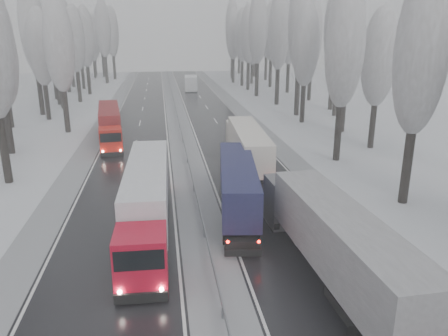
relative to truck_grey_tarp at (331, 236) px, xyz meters
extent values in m
cube|color=black|center=(-0.49, 23.58, -2.37)|extent=(7.50, 200.00, 0.03)
cube|color=black|center=(-10.99, 23.58, -2.37)|extent=(7.50, 200.00, 0.03)
cube|color=gray|center=(-5.74, 23.58, -2.37)|extent=(3.00, 200.00, 0.04)
cube|color=gray|center=(4.46, 23.58, -2.37)|extent=(2.40, 200.00, 0.04)
cube|color=gray|center=(-15.94, 23.58, -2.37)|extent=(2.40, 200.00, 0.04)
cube|color=slate|center=(-5.74, 23.58, -1.79)|extent=(0.06, 200.00, 0.32)
cube|color=slate|center=(-5.74, 21.58, -2.09)|extent=(0.12, 0.12, 0.60)
cube|color=slate|center=(-5.74, 53.58, -2.09)|extent=(0.12, 0.12, 0.60)
cylinder|color=black|center=(9.30, 9.24, 0.42)|extent=(0.68, 0.68, 5.60)
ellipsoid|color=gray|center=(9.30, 9.24, 8.42)|extent=(3.60, 3.60, 11.45)
cylinder|color=black|center=(8.77, 20.61, 0.42)|extent=(0.68, 0.68, 5.62)
ellipsoid|color=gray|center=(8.77, 20.61, 8.45)|extent=(3.60, 3.60, 11.48)
cylinder|color=black|center=(14.28, 24.61, 0.08)|extent=(0.64, 0.64, 4.94)
ellipsoid|color=gray|center=(14.28, 24.61, 7.14)|extent=(3.60, 3.60, 10.09)
cylinder|color=black|center=(12.16, 28.74, 0.28)|extent=(0.66, 0.66, 5.32)
ellipsoid|color=gray|center=(12.16, 28.74, 7.88)|extent=(3.60, 3.60, 10.88)
cylinder|color=black|center=(14.38, 32.74, 0.77)|extent=(0.72, 0.72, 6.31)
ellipsoid|color=gray|center=(14.38, 32.74, 9.79)|extent=(3.60, 3.60, 12.90)
cylinder|color=black|center=(11.28, 39.18, 0.30)|extent=(0.67, 0.67, 5.38)
ellipsoid|color=gray|center=(11.28, 39.18, 7.98)|extent=(3.60, 3.60, 10.98)
cylinder|color=black|center=(17.57, 43.18, -0.09)|extent=(0.62, 0.62, 4.59)
ellipsoid|color=gray|center=(17.57, 43.18, 6.48)|extent=(3.60, 3.60, 9.39)
cylinder|color=black|center=(12.16, 44.60, 1.09)|extent=(0.76, 0.76, 6.95)
ellipsoid|color=gray|center=(12.16, 44.60, 11.01)|extent=(3.60, 3.60, 14.19)
cylinder|color=black|center=(19.07, 48.60, 0.91)|extent=(0.74, 0.74, 6.59)
ellipsoid|color=gray|center=(19.07, 48.60, 10.32)|extent=(3.60, 3.60, 13.46)
cylinder|color=black|center=(11.82, 54.85, 0.80)|extent=(0.72, 0.72, 6.37)
ellipsoid|color=gray|center=(11.82, 54.85, 9.89)|extent=(3.60, 3.60, 13.01)
cylinder|color=black|center=(18.98, 58.85, 0.60)|extent=(0.70, 0.70, 5.97)
ellipsoid|color=gray|center=(18.98, 58.85, 9.13)|extent=(3.60, 3.60, 12.20)
cylinder|color=black|center=(10.60, 65.53, 0.94)|extent=(0.74, 0.74, 6.65)
ellipsoid|color=gray|center=(10.60, 65.53, 10.44)|extent=(3.60, 3.60, 13.59)
cylinder|color=black|center=(17.97, 69.53, 0.68)|extent=(0.71, 0.71, 6.14)
ellipsoid|color=gray|center=(17.97, 69.53, 9.45)|extent=(3.60, 3.60, 12.54)
cylinder|color=black|center=(10.82, 75.28, 0.64)|extent=(0.71, 0.71, 6.05)
ellipsoid|color=gray|center=(10.82, 75.28, 9.29)|extent=(3.60, 3.60, 12.37)
cylinder|color=black|center=(16.74, 79.28, 0.76)|extent=(0.72, 0.72, 6.30)
ellipsoid|color=gray|center=(16.74, 79.28, 9.76)|extent=(3.60, 3.60, 12.87)
cylinder|color=black|center=(10.89, 82.79, 0.55)|extent=(0.70, 0.70, 5.88)
ellipsoid|color=gray|center=(10.89, 82.79, 8.95)|extent=(3.60, 3.60, 12.00)
cylinder|color=black|center=(14.03, 86.79, 0.04)|extent=(0.64, 0.64, 4.86)
ellipsoid|color=gray|center=(14.03, 86.79, 6.98)|extent=(3.60, 3.60, 9.92)
cylinder|color=black|center=(9.99, 89.89, 0.60)|extent=(0.70, 0.70, 5.98)
ellipsoid|color=gray|center=(9.99, 89.89, 9.14)|extent=(3.60, 3.60, 12.21)
cylinder|color=black|center=(19.20, 93.89, 0.71)|extent=(0.71, 0.71, 6.19)
ellipsoid|color=gray|center=(19.20, 93.89, 9.55)|extent=(3.60, 3.60, 12.64)
cylinder|color=black|center=(11.30, 99.74, 1.04)|extent=(0.75, 0.75, 6.86)
ellipsoid|color=gray|center=(11.30, 99.74, 10.84)|extent=(3.60, 3.60, 14.01)
cylinder|color=black|center=(18.28, 103.74, 0.39)|extent=(0.68, 0.68, 5.55)
ellipsoid|color=gray|center=(18.28, 103.74, 8.31)|extent=(3.60, 3.60, 11.33)
cylinder|color=black|center=(12.99, 110.30, 0.66)|extent=(0.71, 0.71, 6.09)
ellipsoid|color=gray|center=(12.99, 110.30, 9.36)|extent=(3.60, 3.60, 12.45)
cylinder|color=black|center=(15.81, 114.30, 0.36)|extent=(0.67, 0.67, 5.49)
ellipsoid|color=gray|center=(15.81, 114.30, 8.20)|extent=(3.60, 3.60, 11.21)
cylinder|color=black|center=(-20.86, 18.14, 0.53)|extent=(0.69, 0.69, 5.83)
cylinder|color=black|center=(-23.49, 27.78, 0.13)|extent=(0.65, 0.65, 5.03)
cylinder|color=black|center=(-19.68, 37.30, 0.33)|extent=(0.67, 0.67, 5.44)
ellipsoid|color=gray|center=(-19.68, 37.30, 8.10)|extent=(3.60, 3.60, 11.11)
cylinder|color=black|center=(-27.59, 41.30, 0.48)|extent=(0.69, 0.69, 5.72)
cylinder|color=black|center=(-24.00, 46.29, 0.23)|extent=(0.66, 0.66, 5.23)
ellipsoid|color=gray|center=(-24.00, 46.29, 7.69)|extent=(3.60, 3.60, 10.68)
cylinder|color=black|center=(-25.79, 50.29, 0.92)|extent=(0.74, 0.74, 6.60)
ellipsoid|color=gray|center=(-25.79, 50.29, 10.35)|extent=(3.60, 3.60, 13.49)
cylinder|color=black|center=(-23.90, 55.92, 0.20)|extent=(0.65, 0.65, 5.16)
ellipsoid|color=gray|center=(-23.90, 55.92, 7.57)|extent=(3.60, 3.60, 10.54)
cylinder|color=black|center=(-25.28, 59.92, 0.51)|extent=(0.69, 0.69, 5.79)
ellipsoid|color=gray|center=(-25.28, 59.92, 8.79)|extent=(3.60, 3.60, 11.84)
cylinder|color=black|center=(-22.32, 62.69, 0.44)|extent=(0.68, 0.68, 5.64)
ellipsoid|color=gray|center=(-22.32, 62.69, 8.50)|extent=(3.60, 3.60, 11.53)
cylinder|color=black|center=(-27.16, 66.69, 0.89)|extent=(0.73, 0.73, 6.56)
ellipsoid|color=gray|center=(-27.16, 66.69, 10.26)|extent=(3.60, 3.60, 13.40)
cylinder|color=black|center=(-22.07, 72.77, 0.51)|extent=(0.69, 0.69, 5.79)
ellipsoid|color=gray|center=(-22.07, 72.77, 8.79)|extent=(3.60, 3.60, 11.84)
cylinder|color=black|center=(-26.83, 76.77, 0.94)|extent=(0.74, 0.74, 6.65)
ellipsoid|color=gray|center=(-26.83, 76.77, 10.43)|extent=(3.60, 3.60, 13.58)
cylinder|color=black|center=(-24.67, 82.11, 0.17)|extent=(0.65, 0.65, 5.12)
ellipsoid|color=gray|center=(-24.67, 82.11, 7.49)|extent=(3.60, 3.60, 10.46)
cylinder|color=black|center=(-27.56, 86.11, 0.53)|extent=(0.69, 0.69, 5.84)
ellipsoid|color=gray|center=(-27.56, 86.11, 8.87)|extent=(3.60, 3.60, 11.92)
cylinder|color=black|center=(-20.81, 92.91, 0.95)|extent=(0.74, 0.74, 6.67)
ellipsoid|color=gray|center=(-20.81, 92.91, 10.48)|extent=(3.60, 3.60, 13.63)
cylinder|color=black|center=(-29.94, 96.91, 0.77)|extent=(0.72, 0.72, 6.31)
ellipsoid|color=gray|center=(-29.94, 96.91, 9.78)|extent=(3.60, 3.60, 12.88)
cylinder|color=black|center=(-19.79, 102.30, 0.76)|extent=(0.72, 0.72, 6.29)
ellipsoid|color=gray|center=(-19.79, 102.30, 9.74)|extent=(3.60, 3.60, 12.84)
cylinder|color=black|center=(-25.40, 106.30, 0.04)|extent=(0.64, 0.64, 4.86)
ellipsoid|color=gray|center=(-25.40, 106.30, 6.98)|extent=(3.60, 3.60, 9.92)
cylinder|color=black|center=(-23.30, 108.89, 0.93)|extent=(0.74, 0.74, 6.63)
ellipsoid|color=gray|center=(-23.30, 108.89, 10.40)|extent=(3.60, 3.60, 13.54)
cylinder|color=black|center=(-26.07, 112.89, 0.51)|extent=(0.69, 0.69, 5.79)
ellipsoid|color=gray|center=(-26.07, 112.89, 8.77)|extent=(3.60, 3.60, 11.82)
cube|color=#4B4B50|center=(-0.28, 6.67, -0.74)|extent=(2.60, 2.69, 2.99)
cube|color=black|center=(-0.33, 7.91, -0.04)|extent=(2.30, 0.19, 1.00)
cube|color=black|center=(-0.33, 8.01, -1.94)|extent=(2.50, 0.25, 0.50)
cube|color=slate|center=(0.05, -1.10, 0.31)|extent=(3.08, 13.05, 2.79)
cube|color=black|center=(0.19, -4.69, -1.64)|extent=(2.42, 5.57, 0.45)
cylinder|color=black|center=(-1.29, 5.83, -1.87)|extent=(0.39, 1.05, 1.04)
cylinder|color=black|center=(0.80, 5.92, -1.87)|extent=(0.39, 1.05, 1.04)
cylinder|color=black|center=(1.26, -5.04, -1.87)|extent=(0.39, 1.05, 1.04)
sphere|color=white|center=(-1.28, 8.00, -1.54)|extent=(0.22, 0.22, 0.22)
sphere|color=white|center=(0.61, 8.08, -1.54)|extent=(0.22, 0.22, 0.22)
cube|color=navy|center=(-2.21, 15.91, -0.93)|extent=(2.49, 2.56, 2.65)
cube|color=black|center=(-2.07, 17.01, -0.31)|extent=(2.03, 0.35, 0.88)
cube|color=black|center=(-2.06, 17.10, -1.99)|extent=(2.21, 0.41, 0.44)
cube|color=#131736|center=(-3.09, 9.07, 0.00)|extent=(3.70, 11.70, 2.48)
cube|color=black|center=(-3.82, 3.32, -1.90)|extent=(2.03, 0.36, 0.40)
cube|color=black|center=(-3.49, 5.91, -1.72)|extent=(2.55, 5.07, 0.40)
cube|color=black|center=(-3.76, 3.80, -2.08)|extent=(2.03, 0.31, 0.53)
cylinder|color=black|center=(-3.23, 15.33, -1.93)|extent=(0.42, 0.95, 0.92)
cylinder|color=black|center=(-1.38, 15.09, -1.93)|extent=(0.42, 0.95, 0.92)
cylinder|color=black|center=(-4.46, 5.67, -1.93)|extent=(0.42, 0.95, 0.92)
cylinder|color=black|center=(-2.62, 5.44, -1.93)|extent=(0.42, 0.95, 0.92)
cylinder|color=black|center=(-4.61, 4.53, -1.93)|extent=(0.42, 0.95, 0.92)
cylinder|color=black|center=(-2.76, 4.29, -1.93)|extent=(0.42, 0.95, 0.92)
sphere|color=#FF0C05|center=(-4.67, 3.36, -1.19)|extent=(0.18, 0.18, 0.18)
sphere|color=#FF0C05|center=(-3.00, 3.15, -1.19)|extent=(0.18, 0.18, 0.18)
sphere|color=white|center=(-2.89, 17.23, -1.63)|extent=(0.19, 0.19, 0.19)
sphere|color=white|center=(-1.22, 17.02, -1.63)|extent=(0.19, 0.19, 0.19)
cube|color=#AFA89B|center=(-0.09, 25.68, -0.83)|extent=(2.49, 2.58, 2.83)
cube|color=black|center=(-0.03, 26.85, -0.17)|extent=(2.17, 0.21, 0.94)
cube|color=black|center=(-0.02, 26.95, -1.96)|extent=(2.36, 0.27, 0.47)
cube|color=beige|center=(-0.49, 18.34, 0.16)|extent=(3.07, 12.37, 2.64)
cube|color=black|center=(-0.83, 12.17, -1.87)|extent=(2.17, 0.23, 0.42)
cube|color=black|center=(-0.67, 14.95, -1.68)|extent=(2.35, 5.29, 0.42)
cube|color=black|center=(-0.80, 12.69, -2.06)|extent=(2.17, 0.17, 0.57)
cylinder|color=black|center=(-1.12, 24.98, -1.90)|extent=(0.38, 1.00, 0.98)
cylinder|color=black|center=(0.86, 24.87, -1.90)|extent=(0.38, 1.00, 0.98)
cylinder|color=black|center=(-1.68, 14.62, -1.90)|extent=(0.38, 1.00, 0.98)
cylinder|color=black|center=(0.29, 14.52, -1.90)|extent=(0.38, 1.00, 0.98)
cylinder|color=black|center=(-1.75, 13.40, -1.90)|extent=(0.38, 1.00, 0.98)
cylinder|color=black|center=(0.23, 13.29, -1.90)|extent=(0.38, 1.00, 0.98)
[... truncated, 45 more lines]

